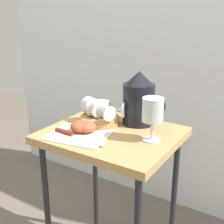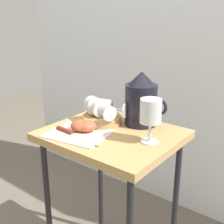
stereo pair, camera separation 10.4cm
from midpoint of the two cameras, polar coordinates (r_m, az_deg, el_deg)
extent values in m
cube|color=white|center=(1.64, 10.69, 12.29)|extent=(2.40, 0.03, 1.90)
cube|color=tan|center=(1.15, -2.60, -4.55)|extent=(0.49, 0.42, 0.03)
cylinder|color=black|center=(1.33, -14.56, -18.75)|extent=(0.02, 0.02, 0.66)
cylinder|color=black|center=(1.53, -5.16, -12.62)|extent=(0.02, 0.02, 0.66)
cylinder|color=black|center=(1.36, 9.42, -17.32)|extent=(0.02, 0.02, 0.66)
cube|color=silver|center=(1.12, -9.02, -4.38)|extent=(0.25, 0.22, 0.00)
cylinder|color=tan|center=(1.21, -4.83, -1.60)|extent=(0.16, 0.16, 0.03)
cylinder|color=black|center=(1.20, 2.65, 1.50)|extent=(0.13, 0.13, 0.17)
cylinder|color=#B23819|center=(1.21, 2.62, 0.00)|extent=(0.12, 0.12, 0.09)
cone|color=black|center=(1.17, 2.73, 6.60)|extent=(0.11, 0.11, 0.05)
torus|color=black|center=(1.16, 6.19, 1.24)|extent=(0.07, 0.01, 0.07)
cylinder|color=silver|center=(1.07, 4.80, -5.38)|extent=(0.06, 0.06, 0.00)
cylinder|color=silver|center=(1.05, 4.85, -3.54)|extent=(0.01, 0.01, 0.07)
cylinder|color=silver|center=(1.03, 4.97, 0.41)|extent=(0.08, 0.08, 0.08)
cylinder|color=#B23819|center=(1.03, 4.94, -0.56)|extent=(0.07, 0.07, 0.04)
cylinder|color=silver|center=(1.21, -6.01, 0.91)|extent=(0.11, 0.10, 0.07)
cylinder|color=silver|center=(1.15, -4.02, 0.03)|extent=(0.06, 0.03, 0.01)
cylinder|color=silver|center=(1.12, -3.09, -0.38)|extent=(0.02, 0.06, 0.06)
cylinder|color=silver|center=(1.19, -5.06, 0.75)|extent=(0.10, 0.09, 0.07)
cylinder|color=silver|center=(1.17, -1.80, 0.45)|extent=(0.06, 0.03, 0.01)
cylinder|color=silver|center=(1.16, -0.29, 0.31)|extent=(0.02, 0.06, 0.06)
ellipsoid|color=#C15133|center=(1.13, -7.52, -2.84)|extent=(0.08, 0.08, 0.04)
ellipsoid|color=#C15133|center=(1.14, -8.73, -2.79)|extent=(0.08, 0.08, 0.04)
cube|color=silver|center=(1.06, -7.56, -5.48)|extent=(0.14, 0.03, 0.00)
cube|color=maroon|center=(1.13, -11.71, -3.81)|extent=(0.09, 0.02, 0.01)
camera|label=1|loc=(0.05, -92.68, -0.91)|focal=47.73mm
camera|label=2|loc=(0.05, 87.32, 0.91)|focal=47.73mm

